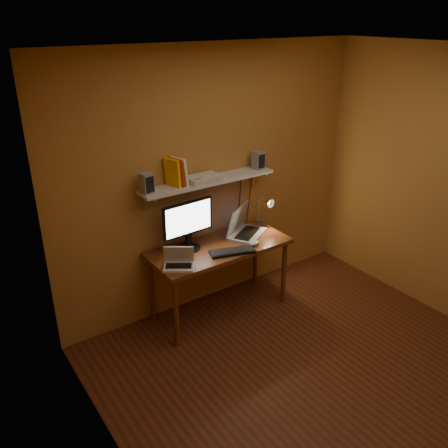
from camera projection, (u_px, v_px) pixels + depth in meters
room at (334, 239)px, 3.50m from camera, size 3.44×3.24×2.64m
desk at (220, 254)px, 4.64m from camera, size 1.40×0.60×0.75m
wall_shelf at (208, 181)px, 4.50m from camera, size 1.40×0.25×0.21m
monitor at (188, 223)px, 4.45m from camera, size 0.53×0.24×0.48m
laptop at (243, 227)px, 4.82m from camera, size 0.50×0.46×0.30m
netbook at (179, 261)px, 4.22m from camera, size 0.33×0.31×0.20m
keyboard at (232, 252)px, 4.47m from camera, size 0.45×0.27×0.02m
mouse at (254, 243)px, 4.62m from camera, size 0.11×0.07×0.04m
desk_lamp at (265, 207)px, 4.96m from camera, size 0.09×0.23×0.38m
speaker_left at (147, 183)px, 4.12m from camera, size 0.12×0.12×0.18m
speaker_right at (258, 160)px, 4.77m from camera, size 0.11×0.11×0.18m
books at (176, 172)px, 4.29m from camera, size 0.18×0.19×0.26m
shelf_camera at (198, 182)px, 4.36m from camera, size 0.10×0.05×0.06m
router at (203, 179)px, 4.44m from camera, size 0.32×0.21×0.05m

